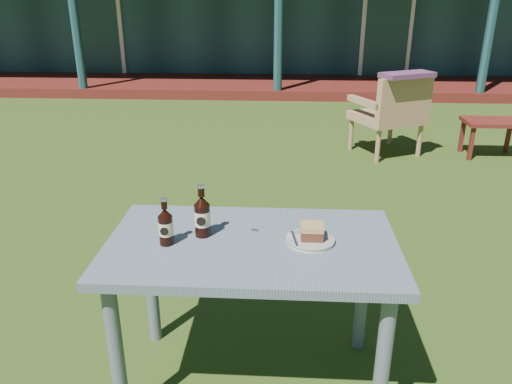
# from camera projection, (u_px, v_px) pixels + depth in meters

# --- Properties ---
(ground) EXTENTS (80.00, 80.00, 0.00)m
(ground) POSITION_uv_depth(u_px,v_px,m) (266.00, 228.00, 3.80)
(ground) COLOR #334916
(cafe_table) EXTENTS (1.20, 0.70, 0.72)m
(cafe_table) POSITION_uv_depth(u_px,v_px,m) (252.00, 263.00, 2.09)
(cafe_table) COLOR slate
(cafe_table) RESTS_ON ground
(plate) EXTENTS (0.20, 0.20, 0.01)m
(plate) POSITION_uv_depth(u_px,v_px,m) (310.00, 240.00, 2.05)
(plate) COLOR silver
(plate) RESTS_ON cafe_table
(cake_slice) EXTENTS (0.09, 0.09, 0.06)m
(cake_slice) POSITION_uv_depth(u_px,v_px,m) (312.00, 231.00, 2.04)
(cake_slice) COLOR #4E2519
(cake_slice) RESTS_ON plate
(fork) EXTENTS (0.03, 0.14, 0.00)m
(fork) POSITION_uv_depth(u_px,v_px,m) (294.00, 239.00, 2.04)
(fork) COLOR silver
(fork) RESTS_ON plate
(cola_bottle_near) EXTENTS (0.07, 0.07, 0.23)m
(cola_bottle_near) POSITION_uv_depth(u_px,v_px,m) (202.00, 216.00, 2.07)
(cola_bottle_near) COLOR black
(cola_bottle_near) RESTS_ON cafe_table
(cola_bottle_far) EXTENTS (0.06, 0.06, 0.20)m
(cola_bottle_far) POSITION_uv_depth(u_px,v_px,m) (166.00, 226.00, 2.00)
(cola_bottle_far) COLOR black
(cola_bottle_far) RESTS_ON cafe_table
(bottle_cap) EXTENTS (0.03, 0.03, 0.01)m
(bottle_cap) POSITION_uv_depth(u_px,v_px,m) (254.00, 231.00, 2.14)
(bottle_cap) COLOR silver
(bottle_cap) RESTS_ON cafe_table
(armchair_left) EXTENTS (0.84, 0.83, 0.87)m
(armchair_left) POSITION_uv_depth(u_px,v_px,m) (392.00, 111.00, 5.30)
(armchair_left) COLOR #A77953
(armchair_left) RESTS_ON ground
(floral_throw) EXTENTS (0.60, 0.46, 0.05)m
(floral_throw) POSITION_uv_depth(u_px,v_px,m) (407.00, 75.00, 5.00)
(floral_throw) COLOR #5E3052
(floral_throw) RESTS_ON armchair_left
(side_table) EXTENTS (0.60, 0.40, 0.40)m
(side_table) POSITION_uv_depth(u_px,v_px,m) (493.00, 125.00, 5.32)
(side_table) COLOR #581A15
(side_table) RESTS_ON ground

